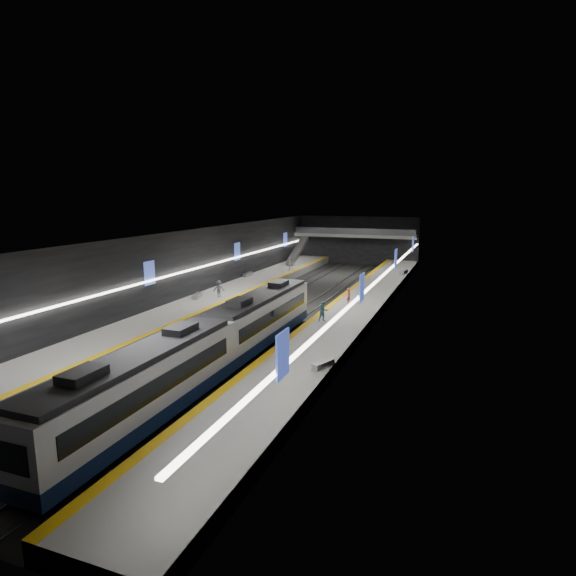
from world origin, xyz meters
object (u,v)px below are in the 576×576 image
at_px(escalator, 297,251).
at_px(passenger_right_b, 323,312).
at_px(train, 214,343).
at_px(passenger_right_a, 349,296).
at_px(bench_right_far, 404,272).
at_px(bench_left_far, 247,275).
at_px(passenger_left_a, 289,264).
at_px(bench_left_near, 197,296).
at_px(bench_right_near, 323,365).
at_px(passenger_left_b, 219,289).

height_order(escalator, passenger_right_b, escalator).
relative_size(train, passenger_right_a, 19.28).
bearing_deg(bench_right_far, train, -89.70).
bearing_deg(train, escalator, 102.75).
distance_m(escalator, bench_left_far, 14.22).
bearing_deg(bench_left_far, passenger_right_a, -35.06).
distance_m(passenger_right_b, passenger_left_a, 27.87).
relative_size(bench_right_far, passenger_left_a, 1.11).
bearing_deg(bench_left_near, passenger_right_b, -30.61).
bearing_deg(passenger_left_a, train, 0.44).
relative_size(bench_right_near, passenger_left_b, 0.97).
bearing_deg(bench_left_near, passenger_right_a, -3.85).
bearing_deg(passenger_left_b, bench_right_near, 110.20).
bearing_deg(passenger_right_a, train, 169.85).
bearing_deg(escalator, bench_left_far, -98.14).
height_order(escalator, passenger_left_b, escalator).
relative_size(bench_right_far, passenger_right_b, 1.19).
bearing_deg(train, bench_left_near, 124.53).
relative_size(bench_left_near, bench_left_far, 0.99).
bearing_deg(passenger_right_b, passenger_left_a, 76.03).
xyz_separation_m(bench_right_near, passenger_right_b, (-3.19, 10.75, 0.63)).
bearing_deg(passenger_right_b, bench_left_near, 123.79).
bearing_deg(bench_right_far, bench_right_near, -79.62).
relative_size(bench_left_near, passenger_right_a, 1.27).
distance_m(bench_right_far, passenger_right_a, 20.43).
relative_size(bench_right_near, passenger_right_b, 1.03).
distance_m(bench_right_near, passenger_right_b, 11.23).
height_order(passenger_right_b, passenger_left_a, passenger_left_a).
bearing_deg(bench_left_far, train, -69.22).
distance_m(train, bench_left_far, 32.52).
xyz_separation_m(passenger_right_a, passenger_right_b, (-0.47, -7.21, 0.07)).
bearing_deg(passenger_right_a, bench_left_far, 58.29).
bearing_deg(escalator, passenger_left_a, -79.31).
xyz_separation_m(bench_left_near, bench_right_near, (18.12, -14.96, -0.03)).
bearing_deg(bench_left_near, bench_left_far, 78.73).
height_order(escalator, bench_right_far, escalator).
bearing_deg(escalator, passenger_right_a, -60.29).
xyz_separation_m(bench_left_far, passenger_right_a, (16.29, -11.06, 0.53)).
relative_size(escalator, passenger_right_b, 4.74).
bearing_deg(bench_right_far, passenger_left_a, -160.51).
relative_size(passenger_right_b, passenger_left_b, 0.95).
relative_size(escalator, passenger_left_b, 4.49).
distance_m(bench_right_near, passenger_left_b, 22.91).
distance_m(passenger_left_a, passenger_left_b, 19.51).
distance_m(passenger_right_a, passenger_right_b, 7.22).
height_order(bench_left_near, passenger_left_b, passenger_left_b).
bearing_deg(bench_left_near, bench_right_near, -54.42).
distance_m(escalator, passenger_left_a, 7.50).
relative_size(bench_left_near, bench_right_far, 0.99).
height_order(bench_left_near, passenger_left_a, passenger_left_a).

